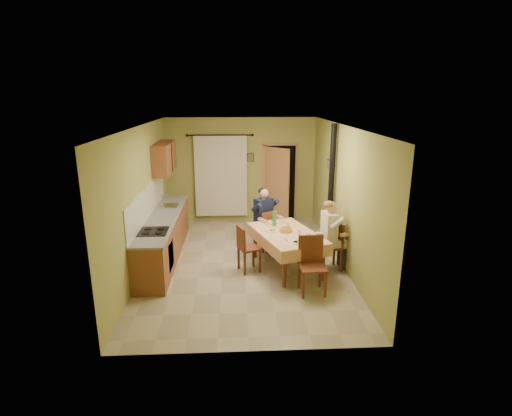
{
  "coord_description": "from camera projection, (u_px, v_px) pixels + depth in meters",
  "views": [
    {
      "loc": [
        -0.16,
        -7.7,
        3.39
      ],
      "look_at": [
        0.25,
        0.1,
        1.15
      ],
      "focal_mm": 28.0,
      "sensor_mm": 36.0,
      "label": 1
    }
  ],
  "objects": [
    {
      "name": "chair_right",
      "position": [
        330.0,
        255.0,
        7.95
      ],
      "size": [
        0.46,
        0.46,
        0.97
      ],
      "rotation": [
        0.0,
        0.0,
        1.71
      ],
      "color": "brown",
      "rests_on": "ground"
    },
    {
      "name": "kitchen_run",
      "position": [
        164.0,
        236.0,
        8.5
      ],
      "size": [
        0.64,
        3.64,
        1.56
      ],
      "color": "brown",
      "rests_on": "ground"
    },
    {
      "name": "tableware",
      "position": [
        291.0,
        231.0,
        7.77
      ],
      "size": [
        0.95,
        1.5,
        0.33
      ],
      "color": "white",
      "rests_on": "dining_table"
    },
    {
      "name": "room_shell",
      "position": [
        244.0,
        177.0,
        7.83
      ],
      "size": [
        4.04,
        6.04,
        2.82
      ],
      "color": "#9FA052",
      "rests_on": "ground"
    },
    {
      "name": "doorway",
      "position": [
        278.0,
        183.0,
        10.81
      ],
      "size": [
        0.96,
        0.62,
        2.15
      ],
      "color": "black",
      "rests_on": "ground"
    },
    {
      "name": "chair_near",
      "position": [
        312.0,
        277.0,
        7.01
      ],
      "size": [
        0.46,
        0.46,
        1.01
      ],
      "rotation": [
        0.0,
        0.0,
        3.18
      ],
      "color": "brown",
      "rests_on": "ground"
    },
    {
      "name": "stove_flue",
      "position": [
        330.0,
        206.0,
        8.72
      ],
      "size": [
        0.24,
        0.24,
        2.8
      ],
      "color": "black",
      "rests_on": "ground"
    },
    {
      "name": "chair_left",
      "position": [
        248.0,
        257.0,
        7.86
      ],
      "size": [
        0.49,
        0.49,
        0.93
      ],
      "rotation": [
        0.0,
        0.0,
        -1.2
      ],
      "color": "brown",
      "rests_on": "ground"
    },
    {
      "name": "picture_back",
      "position": [
        250.0,
        157.0,
        10.71
      ],
      "size": [
        0.19,
        0.03,
        0.23
      ],
      "primitive_type": "cube",
      "color": "black",
      "rests_on": "room_shell"
    },
    {
      "name": "dining_table",
      "position": [
        287.0,
        250.0,
        7.96
      ],
      "size": [
        1.55,
        1.99,
        0.76
      ],
      "rotation": [
        0.0,
        0.0,
        0.32
      ],
      "color": "#E0AA79",
      "rests_on": "ground"
    },
    {
      "name": "man_far",
      "position": [
        264.0,
        212.0,
        8.8
      ],
      "size": [
        0.65,
        0.63,
        1.39
      ],
      "rotation": [
        0.0,
        0.0,
        0.57
      ],
      "color": "#141938",
      "rests_on": "chair_far"
    },
    {
      "name": "upper_cabinets",
      "position": [
        164.0,
        158.0,
        9.34
      ],
      "size": [
        0.35,
        1.4,
        0.7
      ],
      "primitive_type": "cube",
      "color": "brown",
      "rests_on": "room_shell"
    },
    {
      "name": "curtain",
      "position": [
        221.0,
        176.0,
        10.74
      ],
      "size": [
        1.7,
        0.07,
        2.22
      ],
      "color": "black",
      "rests_on": "ground"
    },
    {
      "name": "man_right",
      "position": [
        331.0,
        227.0,
        7.79
      ],
      "size": [
        0.51,
        0.62,
        1.39
      ],
      "rotation": [
        0.0,
        0.0,
        1.71
      ],
      "color": "beige",
      "rests_on": "chair_right"
    },
    {
      "name": "picture_right",
      "position": [
        329.0,
        164.0,
        9.07
      ],
      "size": [
        0.03,
        0.31,
        0.21
      ],
      "primitive_type": "cube",
      "color": "brown",
      "rests_on": "room_shell"
    },
    {
      "name": "floor",
      "position": [
        244.0,
        262.0,
        8.33
      ],
      "size": [
        4.0,
        6.0,
        0.01
      ],
      "primitive_type": "cube",
      "color": "tan",
      "rests_on": "ground"
    },
    {
      "name": "chair_far",
      "position": [
        265.0,
        237.0,
        8.95
      ],
      "size": [
        0.51,
        0.51,
        0.92
      ],
      "rotation": [
        0.0,
        0.0,
        0.57
      ],
      "color": "brown",
      "rests_on": "ground"
    }
  ]
}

